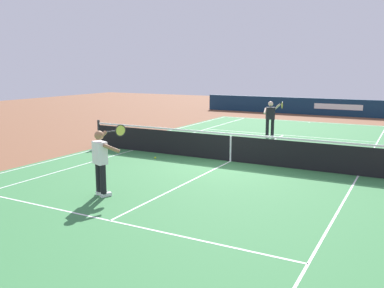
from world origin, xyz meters
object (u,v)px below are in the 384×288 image
tennis_player_near (101,159)px  tennis_ball (155,158)px  tennis_net (231,147)px  tennis_player_far (271,117)px

tennis_player_near → tennis_ball: (-4.21, -1.20, -0.90)m
tennis_net → tennis_player_near: tennis_player_near is taller
tennis_ball → tennis_player_far: bearing=161.7°
tennis_player_near → tennis_player_far: same height
tennis_net → tennis_player_far: 5.55m
tennis_player_far → tennis_ball: 6.80m
tennis_player_near → tennis_ball: bearing=-164.2°
tennis_player_far → tennis_ball: bearing=-18.3°
tennis_player_far → tennis_player_near: bearing=-5.0°
tennis_player_far → tennis_ball: (6.40, -2.12, -0.90)m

